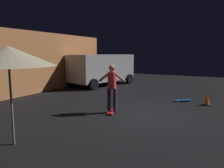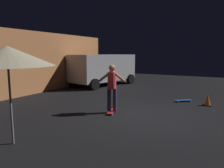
% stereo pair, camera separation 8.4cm
% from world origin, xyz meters
% --- Properties ---
extents(ground_plane, '(28.00, 28.00, 0.00)m').
position_xyz_m(ground_plane, '(0.00, 0.00, 0.00)').
color(ground_plane, black).
extents(low_building, '(13.17, 3.10, 3.26)m').
position_xyz_m(low_building, '(0.56, 7.79, 1.63)').
color(low_building, '#C67A47').
rests_on(low_building, ground_plane).
extents(parked_van, '(4.91, 3.07, 2.03)m').
position_xyz_m(parked_van, '(5.40, 4.74, 1.16)').
color(parked_van, '#B2B2B7').
rests_on(parked_van, ground_plane).
extents(patio_umbrella, '(2.10, 2.10, 2.30)m').
position_xyz_m(patio_umbrella, '(-3.73, 1.72, 2.07)').
color(patio_umbrella, slate).
rests_on(patio_umbrella, ground_plane).
extents(skateboard_ridden, '(0.81, 0.39, 0.07)m').
position_xyz_m(skateboard_ridden, '(-0.26, 0.94, 0.06)').
color(skateboard_ridden, '#AD1E23').
rests_on(skateboard_ridden, ground_plane).
extents(skateboard_spare, '(0.65, 0.73, 0.07)m').
position_xyz_m(skateboard_spare, '(2.82, -0.98, 0.06)').
color(skateboard_spare, '#1959B2').
rests_on(skateboard_spare, ground_plane).
extents(skater, '(0.42, 0.97, 1.67)m').
position_xyz_m(skater, '(-0.26, 0.94, 1.04)').
color(skater, '#382D4C').
rests_on(skater, skateboard_ridden).
extents(traffic_cone, '(0.34, 0.34, 0.46)m').
position_xyz_m(traffic_cone, '(2.57, -1.97, 0.21)').
color(traffic_cone, black).
rests_on(traffic_cone, ground_plane).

